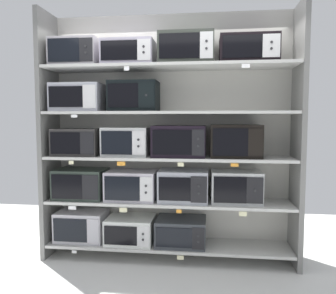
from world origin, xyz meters
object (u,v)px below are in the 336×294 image
microwave_8 (127,142)px  microwave_10 (236,141)px  microwave_15 (187,49)px  microwave_2 (181,231)px  microwave_0 (82,225)px  microwave_6 (236,187)px  microwave_4 (132,185)px  microwave_12 (134,96)px  microwave_3 (81,183)px  microwave_16 (248,50)px  microwave_7 (78,142)px  microwave_11 (79,98)px  microwave_1 (131,229)px  microwave_14 (129,54)px  microwave_9 (179,141)px  microwave_13 (77,53)px  microwave_5 (184,185)px

microwave_8 → microwave_10: size_ratio=0.94×
microwave_8 → microwave_15: 1.16m
microwave_2 → microwave_15: 1.94m
microwave_0 → microwave_6: size_ratio=1.03×
microwave_4 → microwave_12: 0.96m
microwave_6 → microwave_15: 1.53m
microwave_3 → microwave_16: microwave_16 is taller
microwave_6 → microwave_10: 0.48m
microwave_7 → microwave_3: bearing=-0.1°
microwave_2 → microwave_4: (-0.54, -0.00, 0.50)m
microwave_11 → microwave_15: microwave_15 is taller
microwave_6 → microwave_15: microwave_15 is taller
microwave_1 → microwave_8: bearing=-179.5°
microwave_1 → microwave_16: bearing=-0.0°
microwave_8 → microwave_7: bearing=180.0°
microwave_10 → microwave_15: (-0.52, 0.00, 0.95)m
microwave_10 → microwave_14: 1.46m
microwave_8 → microwave_16: size_ratio=0.85×
microwave_6 → microwave_16: (0.09, 0.00, 1.41)m
microwave_14 → microwave_8: bearing=-179.7°
microwave_3 → microwave_4: 0.58m
microwave_1 → microwave_7: 1.13m
microwave_10 → microwave_14: (-1.13, 0.00, 0.92)m
microwave_16 → microwave_14: bearing=180.0°
microwave_0 → microwave_15: 2.25m
microwave_4 → microwave_12: size_ratio=1.05×
microwave_1 → microwave_12: (0.05, -0.00, 1.46)m
microwave_9 → microwave_3: bearing=-180.0°
microwave_8 → microwave_16: microwave_16 is taller
microwave_12 → microwave_1: bearing=179.9°
microwave_4 → microwave_14: (-0.02, 0.00, 1.41)m
microwave_1 → microwave_0: bearing=-180.0°
microwave_2 → microwave_15: size_ratio=0.94×
microwave_0 → microwave_11: 1.43m
microwave_16 → microwave_7: bearing=180.0°
microwave_12 → microwave_15: bearing=-0.0°
microwave_10 → microwave_11: size_ratio=0.97×
microwave_0 → microwave_3: (0.00, -0.00, 0.48)m
microwave_13 → microwave_7: bearing=176.2°
microwave_6 → microwave_14: microwave_14 is taller
microwave_8 → microwave_9: size_ratio=0.88×
microwave_2 → microwave_12: (-0.51, -0.00, 1.46)m
microwave_1 → microwave_2: (0.56, -0.00, 0.00)m
microwave_1 → microwave_8: (-0.03, -0.00, 0.98)m
microwave_13 → microwave_16: bearing=0.0°
microwave_0 → microwave_5: size_ratio=1.03×
microwave_6 → microwave_11: size_ratio=0.97×
microwave_7 → microwave_10: (1.71, -0.00, 0.02)m
microwave_14 → microwave_2: bearing=0.0°
microwave_7 → microwave_9: size_ratio=0.90×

